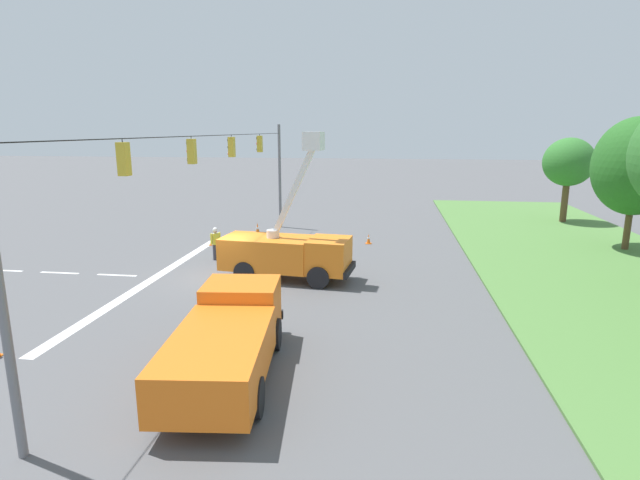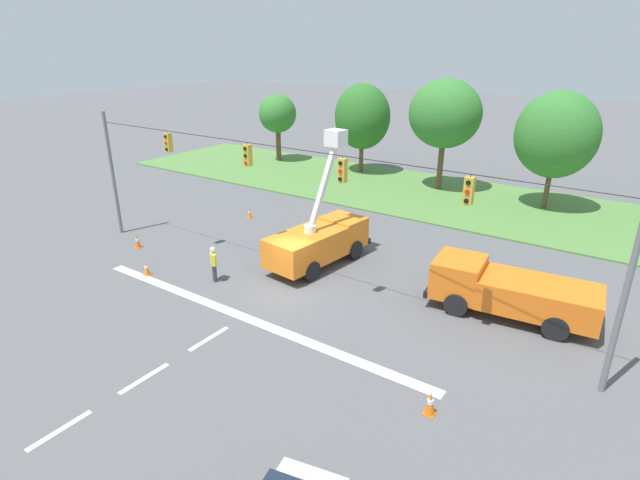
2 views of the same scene
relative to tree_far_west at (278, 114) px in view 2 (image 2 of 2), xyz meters
name	(u,v)px [view 2 (image 2 of 2)]	position (x,y,z in m)	size (l,w,h in m)	color
ground_plane	(291,288)	(17.47, -20.64, -4.48)	(200.00, 200.00, 0.00)	#565659
grass_verge	(439,197)	(17.47, -2.64, -4.43)	(56.00, 12.00, 0.10)	#517F3D
lane_markings	(218,333)	(17.47, -25.35, -4.48)	(17.60, 15.25, 0.01)	silver
signal_gantry	(290,194)	(17.53, -20.65, 0.10)	(26.20, 0.33, 7.20)	slate
tree_far_west	(278,114)	(0.00, 0.00, 0.00)	(3.43, 3.62, 6.29)	brown
tree_west	(362,117)	(8.81, 0.61, 0.35)	(4.80, 4.54, 7.59)	brown
tree_centre	(445,114)	(16.61, -0.69, 1.32)	(5.44, 4.79, 8.35)	brown
tree_east	(556,135)	(24.53, -1.18, 0.60)	(5.32, 4.57, 7.94)	brown
utility_truck_bucket_lift	(319,239)	(16.96, -17.61, -3.10)	(2.87, 6.29, 6.76)	orange
utility_truck_support_near	(508,290)	(26.41, -17.37, -3.34)	(6.94, 3.07, 2.11)	orange
road_worker	(214,262)	(13.97, -22.12, -3.48)	(0.56, 0.42, 1.77)	#383842
traffic_cone_foreground_left	(430,403)	(26.23, -24.93, -4.07)	(0.36, 0.36, 0.82)	orange
traffic_cone_foreground_right	(146,268)	(10.67, -23.53, -4.14)	(0.36, 0.36, 0.71)	orange
traffic_cone_mid_left	(137,241)	(7.33, -21.58, -4.08)	(0.36, 0.36, 0.80)	orange
traffic_cone_mid_right	(250,213)	(9.01, -14.15, -4.18)	(0.36, 0.36, 0.62)	orange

